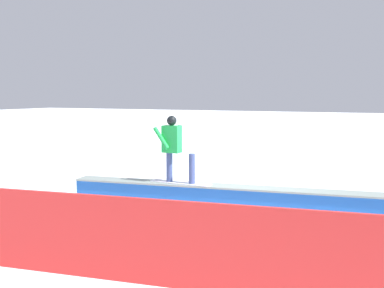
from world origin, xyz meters
The scene contains 4 objects.
ground_plane centered at (0.00, 0.00, 0.00)m, with size 120.00×120.00×0.00m, color white.
grind_box centered at (0.00, 0.00, 0.32)m, with size 7.83×1.66×0.70m.
snowboarder centered at (1.56, 0.21, 1.52)m, with size 1.44×0.42×1.51m.
safety_fence centered at (0.00, 3.82, 0.62)m, with size 8.06×0.06×1.24m, color red.
Camera 1 is at (-3.05, 9.16, 2.69)m, focal length 42.37 mm.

